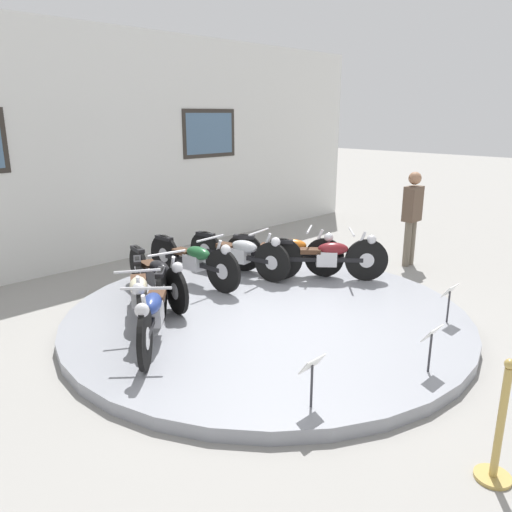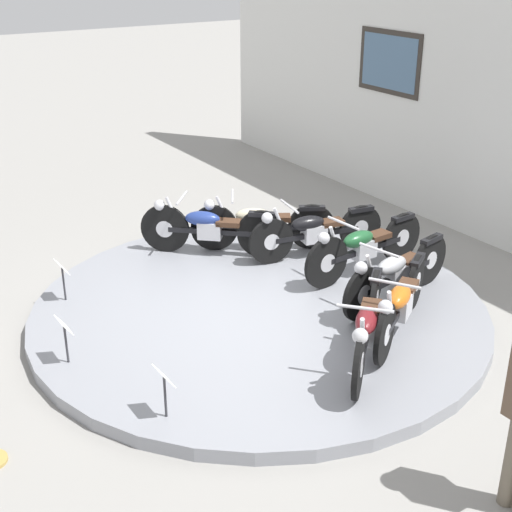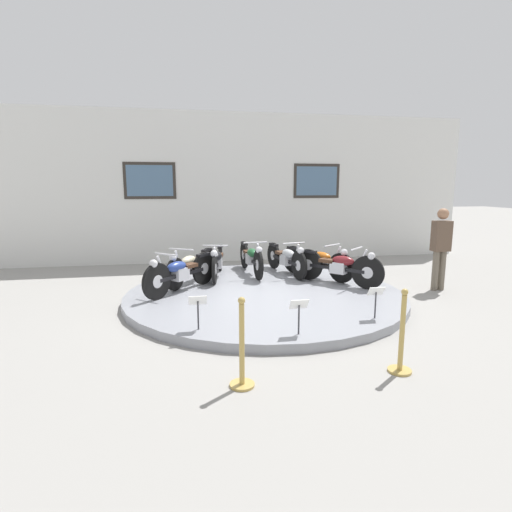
{
  "view_description": "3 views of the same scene",
  "coord_description": "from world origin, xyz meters",
  "px_view_note": "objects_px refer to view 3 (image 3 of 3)",
  "views": [
    {
      "loc": [
        -4.54,
        -4.4,
        2.72
      ],
      "look_at": [
        -0.08,
        0.13,
        0.91
      ],
      "focal_mm": 35.0,
      "sensor_mm": 36.0,
      "label": 1
    },
    {
      "loc": [
        6.3,
        -4.1,
        4.11
      ],
      "look_at": [
        -0.15,
        0.05,
        0.71
      ],
      "focal_mm": 50.0,
      "sensor_mm": 36.0,
      "label": 2
    },
    {
      "loc": [
        -1.55,
        -7.45,
        2.2
      ],
      "look_at": [
        -0.12,
        0.3,
        0.8
      ],
      "focal_mm": 28.0,
      "sensor_mm": 36.0,
      "label": 3
    }
  ],
  "objects_px": {
    "motorcycle_black": "(217,260)",
    "stanchion_post_right_of_entry": "(401,344)",
    "motorcycle_cream": "(191,265)",
    "info_placard_front_left": "(198,305)",
    "motorcycle_blue": "(180,272)",
    "info_placard_front_right": "(376,295)",
    "stanchion_post_left_of_entry": "(242,357)",
    "motorcycle_maroon": "(338,266)",
    "info_placard_front_centre": "(299,309)",
    "motorcycle_orange": "(318,261)",
    "motorcycle_green": "(251,257)",
    "visitor_standing": "(441,244)",
    "motorcycle_silver": "(286,258)"
  },
  "relations": [
    {
      "from": "motorcycle_black",
      "to": "stanchion_post_right_of_entry",
      "type": "height_order",
      "value": "stanchion_post_right_of_entry"
    },
    {
      "from": "motorcycle_green",
      "to": "stanchion_post_left_of_entry",
      "type": "height_order",
      "value": "stanchion_post_left_of_entry"
    },
    {
      "from": "motorcycle_black",
      "to": "info_placard_front_centre",
      "type": "relative_size",
      "value": 3.82
    },
    {
      "from": "motorcycle_silver",
      "to": "motorcycle_orange",
      "type": "distance_m",
      "value": 0.77
    },
    {
      "from": "motorcycle_orange",
      "to": "info_placard_front_centre",
      "type": "bearing_deg",
      "value": -113.23
    },
    {
      "from": "motorcycle_blue",
      "to": "info_placard_front_right",
      "type": "xyz_separation_m",
      "value": [
        2.99,
        -2.15,
        -0.03
      ]
    },
    {
      "from": "info_placard_front_centre",
      "to": "stanchion_post_right_of_entry",
      "type": "bearing_deg",
      "value": -47.32
    },
    {
      "from": "motorcycle_black",
      "to": "info_placard_front_right",
      "type": "xyz_separation_m",
      "value": [
        2.17,
        -3.3,
        -0.02
      ]
    },
    {
      "from": "motorcycle_green",
      "to": "motorcycle_maroon",
      "type": "distance_m",
      "value": 2.1
    },
    {
      "from": "motorcycle_maroon",
      "to": "motorcycle_blue",
      "type": "bearing_deg",
      "value": -179.99
    },
    {
      "from": "motorcycle_green",
      "to": "info_placard_front_right",
      "type": "distance_m",
      "value": 3.74
    },
    {
      "from": "motorcycle_cream",
      "to": "info_placard_front_right",
      "type": "relative_size",
      "value": 3.4
    },
    {
      "from": "motorcycle_orange",
      "to": "info_placard_front_right",
      "type": "relative_size",
      "value": 3.34
    },
    {
      "from": "motorcycle_cream",
      "to": "stanchion_post_left_of_entry",
      "type": "bearing_deg",
      "value": -84.08
    },
    {
      "from": "motorcycle_black",
      "to": "motorcycle_orange",
      "type": "bearing_deg",
      "value": -12.45
    },
    {
      "from": "motorcycle_orange",
      "to": "motorcycle_maroon",
      "type": "relative_size",
      "value": 1.12
    },
    {
      "from": "info_placard_front_right",
      "to": "stanchion_post_left_of_entry",
      "type": "xyz_separation_m",
      "value": [
        -2.32,
        -1.48,
        -0.17
      ]
    },
    {
      "from": "motorcycle_silver",
      "to": "visitor_standing",
      "type": "xyz_separation_m",
      "value": [
        2.95,
        -1.44,
        0.45
      ]
    },
    {
      "from": "motorcycle_cream",
      "to": "stanchion_post_left_of_entry",
      "type": "relative_size",
      "value": 1.7
    },
    {
      "from": "motorcycle_black",
      "to": "info_placard_front_right",
      "type": "bearing_deg",
      "value": -56.66
    },
    {
      "from": "motorcycle_cream",
      "to": "motorcycle_orange",
      "type": "relative_size",
      "value": 1.02
    },
    {
      "from": "motorcycle_cream",
      "to": "info_placard_front_left",
      "type": "distance_m",
      "value": 2.82
    },
    {
      "from": "motorcycle_maroon",
      "to": "info_placard_front_centre",
      "type": "distance_m",
      "value": 3.06
    },
    {
      "from": "motorcycle_cream",
      "to": "motorcycle_maroon",
      "type": "height_order",
      "value": "motorcycle_maroon"
    },
    {
      "from": "info_placard_front_left",
      "to": "stanchion_post_left_of_entry",
      "type": "relative_size",
      "value": 0.5
    },
    {
      "from": "motorcycle_black",
      "to": "stanchion_post_left_of_entry",
      "type": "xyz_separation_m",
      "value": [
        -0.15,
        -4.78,
        -0.19
      ]
    },
    {
      "from": "info_placard_front_centre",
      "to": "stanchion_post_right_of_entry",
      "type": "height_order",
      "value": "stanchion_post_right_of_entry"
    },
    {
      "from": "info_placard_front_left",
      "to": "motorcycle_black",
      "type": "bearing_deg",
      "value": 80.23
    },
    {
      "from": "motorcycle_green",
      "to": "stanchion_post_left_of_entry",
      "type": "xyz_separation_m",
      "value": [
        -0.96,
        -4.96,
        -0.2
      ]
    },
    {
      "from": "motorcycle_black",
      "to": "stanchion_post_right_of_entry",
      "type": "distance_m",
      "value": 5.09
    },
    {
      "from": "motorcycle_cream",
      "to": "visitor_standing",
      "type": "distance_m",
      "value": 5.25
    },
    {
      "from": "motorcycle_black",
      "to": "motorcycle_green",
      "type": "xyz_separation_m",
      "value": [
        0.8,
        0.18,
        0.02
      ]
    },
    {
      "from": "motorcycle_cream",
      "to": "motorcycle_maroon",
      "type": "xyz_separation_m",
      "value": [
        3.02,
        -0.67,
        0.01
      ]
    },
    {
      "from": "motorcycle_cream",
      "to": "info_placard_front_left",
      "type": "xyz_separation_m",
      "value": [
        0.03,
        -2.82,
        -0.02
      ]
    },
    {
      "from": "motorcycle_maroon",
      "to": "info_placard_front_left",
      "type": "relative_size",
      "value": 3.0
    },
    {
      "from": "motorcycle_orange",
      "to": "stanchion_post_right_of_entry",
      "type": "xyz_separation_m",
      "value": [
        -0.45,
        -4.29,
        -0.19
      ]
    },
    {
      "from": "motorcycle_cream",
      "to": "motorcycle_black",
      "type": "xyz_separation_m",
      "value": [
        0.6,
        0.49,
        -0.01
      ]
    },
    {
      "from": "motorcycle_silver",
      "to": "info_placard_front_centre",
      "type": "xyz_separation_m",
      "value": [
        -0.8,
        -3.75,
        -0.02
      ]
    },
    {
      "from": "motorcycle_green",
      "to": "stanchion_post_left_of_entry",
      "type": "bearing_deg",
      "value": -100.91
    },
    {
      "from": "motorcycle_maroon",
      "to": "visitor_standing",
      "type": "distance_m",
      "value": 2.19
    },
    {
      "from": "motorcycle_black",
      "to": "info_placard_front_left",
      "type": "height_order",
      "value": "motorcycle_black"
    },
    {
      "from": "info_placard_front_right",
      "to": "stanchion_post_left_of_entry",
      "type": "distance_m",
      "value": 2.76
    },
    {
      "from": "motorcycle_black",
      "to": "motorcycle_maroon",
      "type": "xyz_separation_m",
      "value": [
        2.42,
        -1.15,
        0.02
      ]
    },
    {
      "from": "info_placard_front_left",
      "to": "info_placard_front_right",
      "type": "relative_size",
      "value": 1.0
    },
    {
      "from": "info_placard_front_centre",
      "to": "visitor_standing",
      "type": "distance_m",
      "value": 4.43
    },
    {
      "from": "motorcycle_silver",
      "to": "info_placard_front_right",
      "type": "distance_m",
      "value": 3.35
    },
    {
      "from": "motorcycle_silver",
      "to": "info_placard_front_right",
      "type": "xyz_separation_m",
      "value": [
        0.57,
        -3.3,
        -0.02
      ]
    },
    {
      "from": "motorcycle_blue",
      "to": "info_placard_front_centre",
      "type": "xyz_separation_m",
      "value": [
        1.62,
        -2.59,
        -0.03
      ]
    },
    {
      "from": "motorcycle_maroon",
      "to": "info_placard_front_right",
      "type": "xyz_separation_m",
      "value": [
        -0.25,
        -2.15,
        -0.03
      ]
    },
    {
      "from": "motorcycle_cream",
      "to": "motorcycle_orange",
      "type": "bearing_deg",
      "value": 0.0
    }
  ]
}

